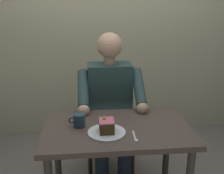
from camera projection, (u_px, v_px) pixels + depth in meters
cafe_rear_panel at (102, 1)px, 2.96m from camera, size 6.40×0.12×3.00m
dining_table at (117, 140)px, 1.90m from camera, size 0.99×0.61×0.71m
chair at (109, 118)px, 2.52m from camera, size 0.42×0.42×0.90m
seated_person at (111, 108)px, 2.31m from camera, size 0.53×0.58×1.27m
dessert_plate at (107, 132)px, 1.78m from camera, size 0.24×0.24×0.01m
cake_slice at (107, 126)px, 1.77m from camera, size 0.09×0.11×0.10m
coffee_cup at (79, 120)px, 1.86m from camera, size 0.11×0.08×0.09m
dessert_spoon at (135, 138)px, 1.71m from camera, size 0.03×0.14×0.01m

